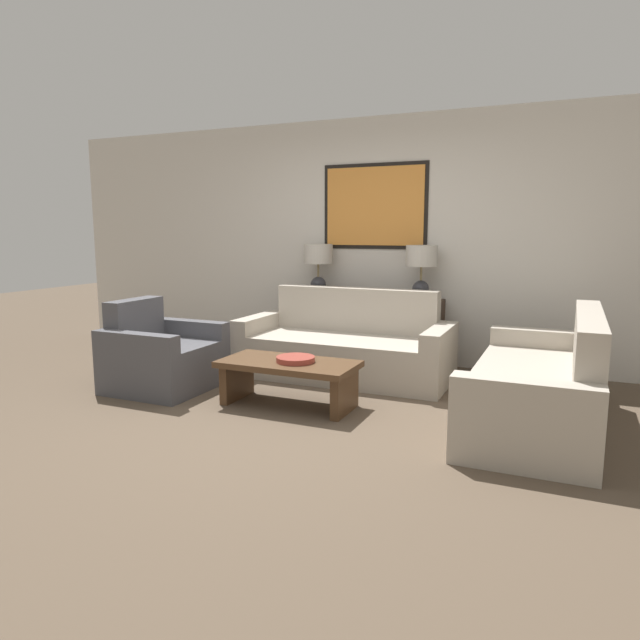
# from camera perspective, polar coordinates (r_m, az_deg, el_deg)

# --- Properties ---
(ground_plane) EXTENTS (20.00, 20.00, 0.00)m
(ground_plane) POSITION_cam_1_polar(r_m,az_deg,el_deg) (4.51, -4.08, -9.75)
(ground_plane) COLOR brown
(back_wall) EXTENTS (8.16, 0.12, 2.65)m
(back_wall) POSITION_cam_1_polar(r_m,az_deg,el_deg) (6.40, 5.59, 7.92)
(back_wall) COLOR beige
(back_wall) RESTS_ON ground_plane
(console_table) EXTENTS (1.62, 0.35, 0.73)m
(console_table) POSITION_cam_1_polar(r_m,az_deg,el_deg) (6.25, 4.72, -1.01)
(console_table) COLOR #332319
(console_table) RESTS_ON ground_plane
(table_lamp_left) EXTENTS (0.32, 0.32, 0.56)m
(table_lamp_left) POSITION_cam_1_polar(r_m,az_deg,el_deg) (6.38, -0.18, 5.95)
(table_lamp_left) COLOR #333338
(table_lamp_left) RESTS_ON console_table
(table_lamp_right) EXTENTS (0.32, 0.32, 0.56)m
(table_lamp_right) POSITION_cam_1_polar(r_m,az_deg,el_deg) (6.00, 10.10, 5.61)
(table_lamp_right) COLOR #333338
(table_lamp_right) RESTS_ON console_table
(couch_by_back_wall) EXTENTS (2.07, 0.88, 0.86)m
(couch_by_back_wall) POSITION_cam_1_polar(r_m,az_deg,el_deg) (5.67, 2.56, -2.85)
(couch_by_back_wall) COLOR #ADA393
(couch_by_back_wall) RESTS_ON ground_plane
(couch_by_side) EXTENTS (0.88, 2.07, 0.86)m
(couch_by_side) POSITION_cam_1_polar(r_m,az_deg,el_deg) (4.60, 21.25, -6.30)
(couch_by_side) COLOR #ADA393
(couch_by_side) RESTS_ON ground_plane
(coffee_table) EXTENTS (1.13, 0.56, 0.38)m
(coffee_table) POSITION_cam_1_polar(r_m,az_deg,el_deg) (4.73, -3.17, -5.30)
(coffee_table) COLOR #4C331E
(coffee_table) RESTS_ON ground_plane
(decorative_bowl) EXTENTS (0.32, 0.32, 0.04)m
(decorative_bowl) POSITION_cam_1_polar(r_m,az_deg,el_deg) (4.68, -2.46, -3.94)
(decorative_bowl) COLOR #93382D
(decorative_bowl) RESTS_ON coffee_table
(armchair_near_back_wall) EXTENTS (0.84, 0.89, 0.81)m
(armchair_near_back_wall) POSITION_cam_1_polar(r_m,az_deg,el_deg) (5.46, -15.54, -3.67)
(armchair_near_back_wall) COLOR #4C4C51
(armchair_near_back_wall) RESTS_ON ground_plane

